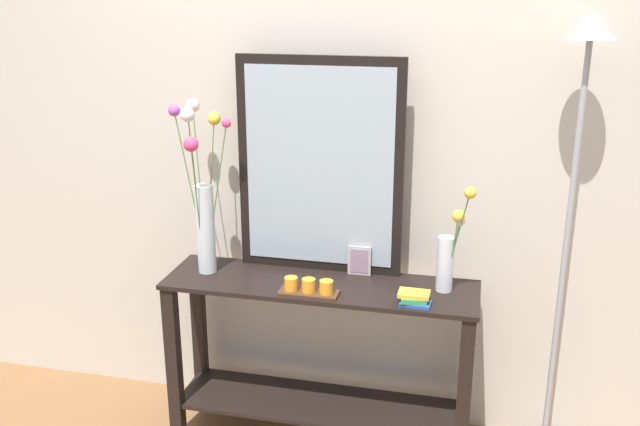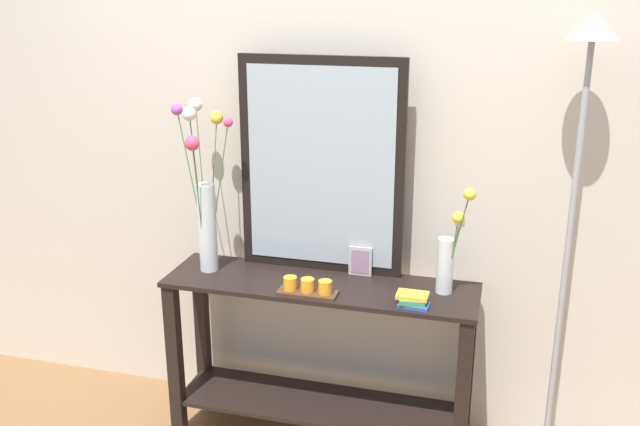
% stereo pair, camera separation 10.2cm
% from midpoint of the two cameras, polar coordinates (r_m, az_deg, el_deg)
% --- Properties ---
extents(wall_back, '(6.40, 0.08, 2.70)m').
position_cam_midpoint_polar(wall_back, '(3.10, 2.45, 6.39)').
color(wall_back, beige).
rests_on(wall_back, ground).
extents(console_table, '(1.33, 0.37, 0.77)m').
position_cam_midpoint_polar(console_table, '(3.13, 0.95, -10.89)').
color(console_table, black).
rests_on(console_table, ground).
extents(mirror_leaning, '(0.72, 0.03, 0.93)m').
position_cam_midpoint_polar(mirror_leaning, '(2.99, 1.07, 3.74)').
color(mirror_leaning, black).
rests_on(mirror_leaning, console_table).
extents(tall_vase_left, '(0.28, 0.26, 0.74)m').
position_cam_midpoint_polar(tall_vase_left, '(3.05, -8.39, 1.28)').
color(tall_vase_left, silver).
rests_on(tall_vase_left, console_table).
extents(vase_right, '(0.14, 0.13, 0.47)m').
position_cam_midpoint_polar(vase_right, '(2.88, 11.40, -3.31)').
color(vase_right, silver).
rests_on(vase_right, console_table).
extents(candle_tray, '(0.24, 0.09, 0.07)m').
position_cam_midpoint_polar(candle_tray, '(2.88, 0.01, -6.08)').
color(candle_tray, '#472D1C').
rests_on(candle_tray, console_table).
extents(picture_frame_small, '(0.10, 0.01, 0.13)m').
position_cam_midpoint_polar(picture_frame_small, '(3.05, 4.24, -3.92)').
color(picture_frame_small, '#B7B2AD').
rests_on(picture_frame_small, console_table).
extents(book_stack, '(0.13, 0.10, 0.05)m').
position_cam_midpoint_polar(book_stack, '(2.81, 8.57, -6.98)').
color(book_stack, '#2D519E').
rests_on(book_stack, console_table).
extents(floor_lamp, '(0.24, 0.24, 1.89)m').
position_cam_midpoint_polar(floor_lamp, '(2.84, 20.98, 2.52)').
color(floor_lamp, '#9E9EA3').
rests_on(floor_lamp, ground).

